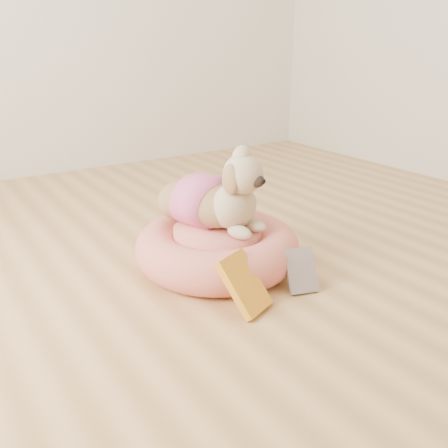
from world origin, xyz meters
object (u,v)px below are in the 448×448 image
pet_bed (217,248)px  dog (215,184)px  book_white (301,270)px  book_yellow (244,284)px

pet_bed → dog: 0.27m
pet_bed → book_white: (0.15, -0.34, -0.01)m
dog → book_white: dog is taller
book_yellow → book_white: size_ratio=1.28×
pet_bed → book_yellow: bearing=-107.4°
dog → book_yellow: (-0.11, -0.36, -0.25)m
pet_bed → book_white: pet_bed is taller
book_yellow → book_white: book_yellow is taller
pet_bed → dog: dog is taller
pet_bed → book_yellow: book_yellow is taller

